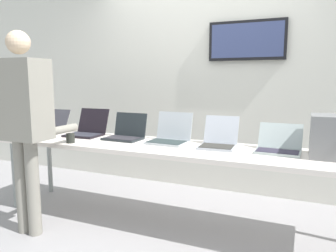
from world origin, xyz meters
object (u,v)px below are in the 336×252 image
laptop_station_4 (219,140)px  laptop_station_5 (279,146)px  laptop_station_1 (87,129)px  workbench (162,150)px  laptop_station_3 (170,136)px  laptop_station_2 (126,133)px  laptop_station_0 (49,127)px  person (24,114)px  coffee_mug (70,138)px

laptop_station_4 → laptop_station_5: bearing=-0.7°
laptop_station_1 → laptop_station_5: (1.92, -0.04, -0.01)m
workbench → laptop_station_3: size_ratio=9.11×
laptop_station_1 → laptop_station_3: 0.96m
workbench → laptop_station_3: (0.02, 0.13, 0.11)m
laptop_station_1 → laptop_station_2: laptop_station_1 is taller
laptop_station_4 → laptop_station_5: 0.50m
laptop_station_0 → laptop_station_5: (2.42, -0.02, -0.00)m
laptop_station_4 → laptop_station_3: bearing=178.8°
laptop_station_1 → person: 0.81m
person → coffee_mug: (0.16, 0.37, -0.25)m
workbench → laptop_station_2: bearing=164.4°
laptop_station_2 → person: (-0.53, -0.75, 0.24)m
workbench → laptop_station_5: (0.99, 0.11, 0.10)m
workbench → laptop_station_4: bearing=13.7°
laptop_station_0 → laptop_station_4: laptop_station_4 is taller
laptop_station_0 → laptop_station_2: bearing=-0.3°
laptop_station_2 → laptop_station_5: bearing=-0.5°
laptop_station_4 → coffee_mug: laptop_station_4 is taller
laptop_station_0 → coffee_mug: size_ratio=4.30×
laptop_station_4 → coffee_mug: 1.36m
laptop_station_5 → laptop_station_2: bearing=179.5°
laptop_station_1 → person: person is taller
laptop_station_0 → laptop_station_2: 0.98m
laptop_station_1 → coffee_mug: 0.41m
laptop_station_2 → laptop_station_3: size_ratio=1.01×
workbench → laptop_station_1: bearing=170.9°
laptop_station_2 → laptop_station_3: 0.47m
person → coffee_mug: person is taller
laptop_station_1 → laptop_station_2: (0.48, -0.02, -0.00)m
laptop_station_3 → person: size_ratio=0.21×
laptop_station_2 → laptop_station_4: (0.94, -0.01, 0.00)m
laptop_station_2 → laptop_station_3: laptop_station_3 is taller
laptop_station_1 → laptop_station_5: laptop_station_1 is taller
workbench → person: size_ratio=1.95×
laptop_station_1 → laptop_station_2: 0.48m
workbench → laptop_station_4: size_ratio=8.99×
workbench → coffee_mug: (-0.82, -0.25, 0.09)m
laptop_station_1 → coffee_mug: size_ratio=4.20×
laptop_station_2 → person: person is taller
workbench → coffee_mug: 0.86m
laptop_station_0 → laptop_station_1: size_ratio=1.02×
laptop_station_2 → laptop_station_4: laptop_station_4 is taller
workbench → laptop_station_1: laptop_station_1 is taller
laptop_station_5 → person: person is taller
workbench → laptop_station_4: (0.49, 0.12, 0.10)m
laptop_station_4 → laptop_station_0: bearing=179.6°
laptop_station_5 → laptop_station_4: bearing=179.3°
workbench → laptop_station_1: 0.95m
laptop_station_1 → laptop_station_4: 1.42m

